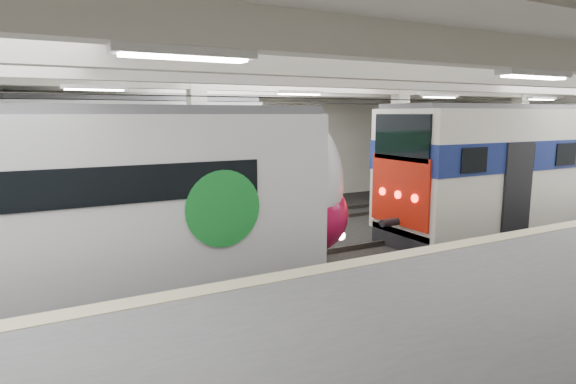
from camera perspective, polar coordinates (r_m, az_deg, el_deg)
station_hall at (r=12.28m, az=10.02°, el=4.27°), size 36.00×24.00×5.75m
modern_emu at (r=11.60m, az=-20.88°, el=-1.69°), size 13.88×2.87×4.47m
older_rer at (r=20.50m, az=27.85°, el=2.94°), size 14.01×3.09×4.60m
far_train at (r=16.93m, az=-29.58°, el=2.04°), size 15.50×3.44×4.87m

